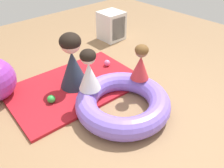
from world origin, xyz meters
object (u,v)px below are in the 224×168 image
Objects in this scene: child_in_red at (141,62)px; adult_seated at (72,62)px; play_ball_pink at (107,63)px; storage_cube at (112,26)px; play_ball_green at (51,99)px; inflatable_cushion at (123,102)px; child_in_white at (89,70)px.

child_in_red is 0.93m from adult_seated.
play_ball_pink is 0.18× the size of storage_cube.
storage_cube is at bearing 27.07° from play_ball_green.
play_ball_pink is at bearing 10.78° from play_ball_green.
adult_seated is (-0.57, 0.73, -0.07)m from child_in_red.
storage_cube reaches higher than inflatable_cushion.
child_in_red reaches higher than play_ball_pink.
play_ball_green is 0.19× the size of storage_cube.
adult_seated is at bearing -18.76° from child_in_white.
storage_cube is at bearing 43.57° from play_ball_pink.
child_in_white reaches higher than play_ball_green.
child_in_red reaches higher than inflatable_cushion.
storage_cube is at bearing 51.12° from inflatable_cushion.
adult_seated is at bearing -172.18° from play_ball_pink.
storage_cube is (0.85, 0.80, 0.19)m from play_ball_pink.
child_in_white is at bearing 150.27° from child_in_red.
child_in_red is at bearing -30.44° from play_ball_green.
play_ball_pink is 1.18m from play_ball_green.
play_ball_green is at bearing 141.91° from child_in_red.
child_in_white is 4.97× the size of play_ball_green.
play_ball_pink is 1.18m from storage_cube.
child_in_red is 0.93m from play_ball_pink.
storage_cube is at bearing -16.47° from adult_seated.
inflatable_cushion is at bearing -126.07° from adult_seated.
play_ball_green is (-1.02, 0.60, -0.41)m from child_in_red.
play_ball_pink is (0.14, 0.82, -0.41)m from child_in_red.
play_ball_green is at bearing 148.67° from adult_seated.
child_in_white reaches higher than child_in_red.
play_ball_green is 2.26m from storage_cube.
adult_seated is (-0.15, 0.83, 0.29)m from inflatable_cushion.
play_ball_green is at bearing 37.94° from child_in_white.
child_in_white is 1.05m from play_ball_pink.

